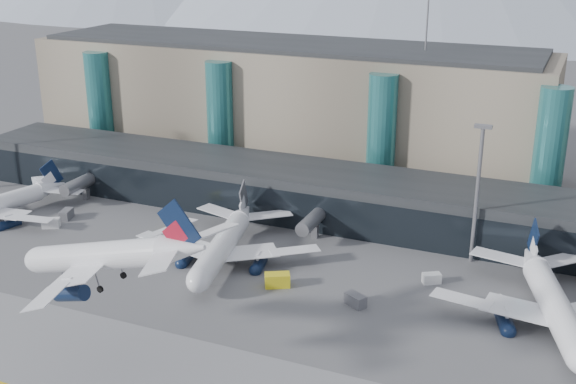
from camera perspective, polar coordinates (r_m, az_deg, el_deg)
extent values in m
plane|color=#515154|center=(104.51, -7.39, -13.09)|extent=(900.00, 900.00, 0.00)
cube|color=black|center=(149.71, 3.69, -0.29)|extent=(170.00, 18.00, 10.00)
cube|color=black|center=(142.25, 2.48, -1.81)|extent=(170.00, 0.40, 8.00)
cylinder|color=slate|center=(166.71, -15.76, 0.83)|extent=(2.80, 14.00, 2.80)
cube|color=slate|center=(167.67, -15.67, -0.14)|extent=(1.20, 1.20, 2.40)
cylinder|color=slate|center=(140.35, 2.17, -2.02)|extent=(2.80, 14.00, 2.80)
cube|color=slate|center=(141.50, 2.16, -3.15)|extent=(1.20, 1.20, 2.40)
cube|color=gray|center=(184.19, -0.26, 6.88)|extent=(130.00, 30.00, 30.00)
cube|color=black|center=(181.31, -0.26, 11.65)|extent=(123.50, 28.00, 1.00)
cylinder|color=#286F71|center=(193.43, -14.62, 6.56)|extent=(6.40, 6.40, 28.00)
cylinder|color=#286F71|center=(174.69, -5.38, 5.72)|extent=(6.40, 6.40, 28.00)
cylinder|color=#286F71|center=(160.09, 7.38, 4.32)|extent=(6.40, 6.40, 28.00)
cylinder|color=#286F71|center=(154.85, 19.92, 2.73)|extent=(6.40, 6.40, 28.00)
cylinder|color=slate|center=(169.66, 10.95, 13.28)|extent=(0.40, 0.40, 16.00)
cylinder|color=slate|center=(131.43, 14.68, -0.37)|extent=(0.70, 0.70, 25.00)
cube|color=slate|center=(127.69, 15.18, 5.02)|extent=(3.00, 1.20, 0.60)
cylinder|color=silver|center=(96.88, -14.12, -4.23)|extent=(23.06, 5.95, 3.78)
ellipsoid|color=silver|center=(104.51, -18.77, -2.90)|extent=(5.63, 4.27, 3.78)
cone|color=silver|center=(88.19, -7.00, -6.10)|extent=(6.85, 4.39, 3.78)
cube|color=silver|center=(90.89, -16.76, -6.60)|extent=(10.65, 17.20, 0.19)
cylinder|color=#0B1833|center=(93.79, -16.37, -7.02)|extent=(4.74, 2.51, 2.08)
cube|color=silver|center=(84.86, -8.80, -7.15)|extent=(6.25, 9.07, 0.15)
cube|color=silver|center=(101.70, -10.35, -3.14)|extent=(13.04, 16.84, 0.19)
cylinder|color=#0B1833|center=(101.88, -11.54, -4.36)|extent=(4.74, 2.51, 2.08)
cube|color=silver|center=(91.47, -5.36, -4.91)|extent=(7.39, 8.86, 0.15)
cube|color=#0B1833|center=(86.74, -6.91, -4.35)|extent=(5.64, 0.77, 6.65)
cube|color=maroon|center=(87.74, -7.40, -4.90)|extent=(3.78, 0.63, 3.64)
cylinder|color=slate|center=(103.10, -17.31, -4.54)|extent=(0.15, 0.15, 3.02)
cylinder|color=black|center=(103.64, -17.23, -5.20)|extent=(0.69, 0.30, 0.67)
cylinder|color=black|center=(96.38, -14.40, -6.88)|extent=(0.89, 0.42, 0.86)
cylinder|color=black|center=(99.34, -12.64, -5.88)|extent=(0.89, 0.42, 0.86)
cone|color=silver|center=(168.57, -17.64, 0.91)|extent=(5.45, 7.29, 3.76)
cube|color=silver|center=(156.01, -19.91, -1.20)|extent=(16.84, 7.82, 0.19)
cylinder|color=#0B1833|center=(157.69, -20.60, -1.81)|extent=(3.28, 4.94, 2.07)
cube|color=silver|center=(164.86, -16.78, 0.64)|extent=(8.90, 4.84, 0.15)
cube|color=silver|center=(172.20, -18.48, 1.28)|extent=(8.28, 8.23, 0.15)
cube|color=#0B1833|center=(167.82, -17.66, 1.90)|extent=(1.82, 5.45, 6.62)
cube|color=silver|center=(167.67, -17.89, 1.46)|extent=(1.33, 3.68, 3.62)
cylinder|color=black|center=(161.63, -21.05, -1.81)|extent=(0.56, 0.92, 0.86)
cylinder|color=silver|center=(131.19, -5.07, -3.51)|extent=(9.23, 25.43, 4.16)
ellipsoid|color=silver|center=(120.30, -6.73, -5.83)|extent=(5.27, 6.56, 4.16)
cone|color=silver|center=(145.51, -3.32, -0.95)|extent=(5.55, 7.88, 4.16)
cube|color=silver|center=(130.99, -1.07, -3.79)|extent=(18.01, 15.64, 0.21)
cylinder|color=#0B1833|center=(131.02, -2.12, -4.82)|extent=(3.27, 5.39, 2.29)
cube|color=silver|center=(144.32, -1.39, -1.02)|extent=(9.46, 8.73, 0.17)
cube|color=silver|center=(135.66, -8.50, -3.16)|extent=(18.86, 10.02, 0.21)
cylinder|color=#0B1833|center=(134.59, -7.79, -4.30)|extent=(3.27, 5.39, 2.29)
cube|color=silver|center=(146.71, -5.23, -0.74)|extent=(9.96, 6.04, 0.17)
cube|color=slate|center=(144.68, -3.31, 0.33)|extent=(1.52, 6.13, 7.33)
cube|color=silver|center=(144.13, -3.41, -0.28)|extent=(1.14, 4.13, 4.00)
cylinder|color=slate|center=(124.70, -6.16, -6.22)|extent=(0.17, 0.17, 3.33)
cylinder|color=black|center=(125.35, -6.13, -6.82)|extent=(0.41, 0.78, 0.74)
cylinder|color=black|center=(133.21, -3.86, -5.06)|extent=(0.56, 1.01, 0.95)
cylinder|color=black|center=(134.50, -5.92, -4.87)|extent=(0.56, 1.01, 0.95)
cylinder|color=silver|center=(117.76, 20.24, -7.51)|extent=(12.10, 26.33, 4.35)
cone|color=silver|center=(132.45, 18.53, -4.09)|extent=(6.42, 8.47, 4.35)
cube|color=silver|center=(133.69, 20.73, -4.04)|extent=(9.50, 9.59, 0.17)
cube|color=silver|center=(117.61, 15.53, -7.39)|extent=(19.41, 8.72, 0.22)
cylinder|color=#0B1833|center=(117.76, 16.64, -8.69)|extent=(3.87, 5.73, 2.39)
cube|color=silver|center=(131.23, 16.31, -3.97)|extent=(10.26, 5.44, 0.17)
cube|color=#0B1833|center=(131.47, 18.66, -2.64)|extent=(2.22, 6.27, 7.66)
cube|color=silver|center=(130.94, 18.70, -3.35)|extent=(1.61, 4.23, 4.19)
cylinder|color=slate|center=(111.34, 21.20, -10.96)|extent=(0.18, 0.18, 3.48)
cylinder|color=black|center=(112.10, 21.10, -11.63)|extent=(0.50, 0.82, 0.77)
cylinder|color=black|center=(121.39, 21.07, -9.09)|extent=(0.67, 1.06, 0.99)
cylinder|color=black|center=(120.05, 18.65, -9.11)|extent=(0.67, 1.06, 0.99)
cube|color=silver|center=(153.82, -18.22, -2.34)|extent=(3.89, 3.24, 1.91)
cube|color=gold|center=(147.21, -9.18, -2.66)|extent=(2.27, 2.91, 1.47)
cube|color=#535358|center=(117.32, 5.35, -8.50)|extent=(3.98, 3.31, 1.96)
cube|color=silver|center=(126.26, 11.28, -6.70)|extent=(3.47, 2.99, 1.75)
cube|color=#535358|center=(157.48, -17.09, -1.69)|extent=(2.74, 3.89, 1.97)
cube|color=silver|center=(121.45, 16.55, -8.37)|extent=(3.03, 2.90, 1.55)
cube|color=gold|center=(122.64, -0.85, -6.97)|extent=(4.74, 3.92, 2.32)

